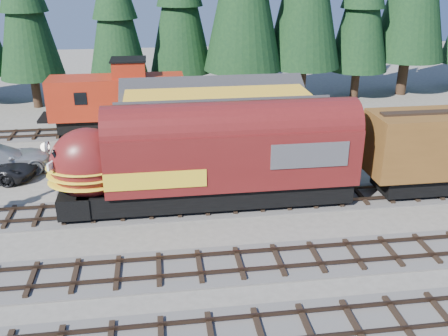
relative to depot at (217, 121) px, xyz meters
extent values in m
plane|color=#6B665B|center=(0.00, -10.50, -2.96)|extent=(120.00, 120.00, 0.00)
cube|color=#4C4947|center=(10.00, -6.50, -2.92)|extent=(68.00, 3.20, 0.08)
cube|color=#38281E|center=(10.00, -7.22, -2.71)|extent=(68.00, 0.08, 0.16)
cube|color=#38281E|center=(10.00, -5.78, -2.71)|extent=(68.00, 0.08, 0.16)
cube|color=#4C4947|center=(-10.00, 7.50, -2.92)|extent=(32.00, 3.20, 0.08)
cube|color=#38281E|center=(-10.00, 6.78, -2.71)|extent=(32.00, 0.08, 0.16)
cube|color=#38281E|center=(-10.00, 8.22, -2.71)|extent=(32.00, 0.08, 0.16)
cube|color=gold|center=(0.00, 0.00, -1.26)|extent=(12.00, 6.00, 3.40)
cube|color=yellow|center=(0.00, 0.00, 1.16)|extent=(11.88, 3.30, 1.44)
cube|color=white|center=(-6.04, -1.00, -0.76)|extent=(0.06, 2.40, 0.60)
cone|color=black|center=(-14.93, 16.09, 6.34)|extent=(5.68, 5.68, 12.93)
cone|color=black|center=(-7.07, 14.16, 5.82)|extent=(5.36, 5.36, 12.21)
cone|color=black|center=(15.60, 15.12, 6.38)|extent=(5.70, 5.70, 12.98)
cube|color=black|center=(-0.85, -6.50, -2.06)|extent=(14.78, 2.64, 1.14)
cube|color=#5F1615|center=(-0.02, -6.50, 0.06)|extent=(13.48, 3.11, 3.11)
ellipsoid|color=#5F1615|center=(-7.59, -6.50, -0.04)|extent=(3.94, 3.05, 3.84)
cube|color=#38383A|center=(3.82, -6.50, 0.43)|extent=(4.15, 3.17, 1.35)
sphere|color=white|center=(-9.65, -6.50, 1.00)|extent=(0.46, 0.46, 0.46)
cube|color=black|center=(-6.92, 7.50, -2.12)|extent=(9.30, 2.40, 1.03)
cube|color=#9E2410|center=(-6.92, 7.50, -0.05)|extent=(10.34, 3.00, 3.10)
cube|color=#9E2410|center=(-5.89, 7.50, 2.12)|extent=(2.48, 2.27, 1.24)
camera|label=1|loc=(-3.90, -31.29, 9.74)|focal=40.00mm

